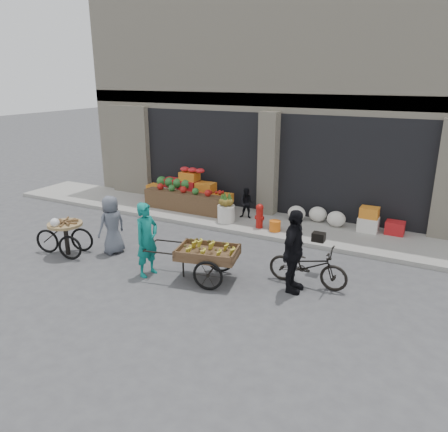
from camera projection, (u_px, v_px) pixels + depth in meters
The scene contains 15 objects.
ground at pixel (182, 277), 9.79m from camera, with size 80.00×80.00×0.00m, color #424244.
sidewalk at pixel (256, 222), 13.22m from camera, with size 18.00×2.20×0.12m, color gray.
building at pixel (302, 103), 15.52m from camera, with size 14.00×6.45×7.00m.
fruit_display at pixel (190, 191), 14.37m from camera, with size 3.10×1.12×1.24m.
pineapple_bin at pixel (226, 214), 13.04m from camera, with size 0.52×0.52×0.50m, color silver.
fire_hydrant at pixel (260, 215), 12.47m from camera, with size 0.22×0.22×0.71m.
orange_bucket at pixel (275, 226), 12.28m from camera, with size 0.32×0.32×0.30m, color orange.
right_bay_goods at pixel (348, 218), 12.47m from camera, with size 3.35×0.60×0.70m.
seated_person at pixel (247, 203), 13.30m from camera, with size 0.45×0.35×0.93m, color black.
banana_cart at pixel (206, 251), 9.46m from camera, with size 2.36×1.33×0.93m.
vendor_woman at pixel (147, 240), 9.66m from camera, with size 0.62×0.40×1.69m, color #0F7A70.
tricycle_cart at pixel (66, 233), 10.85m from camera, with size 1.46×1.03×0.95m.
vendor_grey at pixel (112, 225), 10.90m from camera, with size 0.73×0.48×1.50m, color slate.
bicycle at pixel (308, 266), 9.28m from camera, with size 0.60×1.72×0.90m, color black.
cyclist at pixel (294, 252), 8.89m from camera, with size 1.04×0.43×1.77m, color black.
Camera 1 is at (4.96, -7.44, 4.31)m, focal length 35.00 mm.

